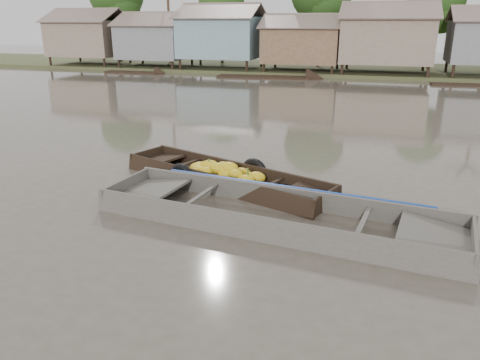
# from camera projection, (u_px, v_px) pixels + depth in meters

# --- Properties ---
(ground) EXTENTS (120.00, 120.00, 0.00)m
(ground) POSITION_uv_depth(u_px,v_px,m) (247.00, 229.00, 9.63)
(ground) COLOR #50483E
(ground) RESTS_ON ground
(riverbank) EXTENTS (120.00, 12.47, 10.22)m
(riverbank) POSITION_uv_depth(u_px,v_px,m) (394.00, 33.00, 36.69)
(riverbank) COLOR #384723
(riverbank) RESTS_ON ground
(banana_boat) EXTENTS (6.17, 3.51, 0.87)m
(banana_boat) POSITION_uv_depth(u_px,v_px,m) (222.00, 177.00, 12.32)
(banana_boat) COLOR black
(banana_boat) RESTS_ON ground
(viewer_boat) EXTENTS (7.96, 2.98, 0.62)m
(viewer_boat) POSITION_uv_depth(u_px,v_px,m) (276.00, 219.00, 9.94)
(viewer_boat) COLOR #443F39
(viewer_boat) RESTS_ON ground
(distant_boats) EXTENTS (45.25, 13.78, 0.35)m
(distant_boats) POSITION_uv_depth(u_px,v_px,m) (477.00, 90.00, 28.86)
(distant_boats) COLOR black
(distant_boats) RESTS_ON ground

